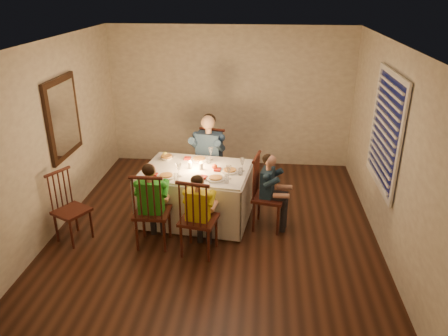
# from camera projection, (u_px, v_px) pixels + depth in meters

# --- Properties ---
(ground) EXTENTS (5.00, 5.00, 0.00)m
(ground) POSITION_uv_depth(u_px,v_px,m) (216.00, 227.00, 6.34)
(ground) COLOR black
(ground) RESTS_ON ground
(wall_left) EXTENTS (0.02, 5.00, 2.60)m
(wall_left) POSITION_uv_depth(u_px,v_px,m) (54.00, 138.00, 6.02)
(wall_left) COLOR beige
(wall_left) RESTS_ON ground
(wall_right) EXTENTS (0.02, 5.00, 2.60)m
(wall_right) POSITION_uv_depth(u_px,v_px,m) (388.00, 148.00, 5.64)
(wall_right) COLOR beige
(wall_right) RESTS_ON ground
(wall_back) EXTENTS (4.50, 0.02, 2.60)m
(wall_back) POSITION_uv_depth(u_px,v_px,m) (230.00, 97.00, 8.12)
(wall_back) COLOR beige
(wall_back) RESTS_ON ground
(ceiling) EXTENTS (5.00, 5.00, 0.00)m
(ceiling) POSITION_uv_depth(u_px,v_px,m) (215.00, 43.00, 5.32)
(ceiling) COLOR white
(ceiling) RESTS_ON wall_back
(dining_table) EXTENTS (1.67, 1.29, 0.77)m
(dining_table) POSITION_uv_depth(u_px,v_px,m) (196.00, 184.00, 6.36)
(dining_table) COLOR silver
(dining_table) RESTS_ON ground
(chair_adult) EXTENTS (0.53, 0.51, 1.10)m
(chair_adult) POSITION_uv_depth(u_px,v_px,m) (209.00, 194.00, 7.34)
(chair_adult) COLOR #39160F
(chair_adult) RESTS_ON ground
(chair_near_left) EXTENTS (0.45, 0.43, 1.10)m
(chair_near_left) POSITION_uv_depth(u_px,v_px,m) (155.00, 244.00, 5.94)
(chair_near_left) COLOR #39160F
(chair_near_left) RESTS_ON ground
(chair_near_right) EXTENTS (0.52, 0.50, 1.10)m
(chair_near_right) POSITION_uv_depth(u_px,v_px,m) (200.00, 252.00, 5.76)
(chair_near_right) COLOR #39160F
(chair_near_right) RESTS_ON ground
(chair_end) EXTENTS (0.51, 0.52, 1.10)m
(chair_end) POSITION_uv_depth(u_px,v_px,m) (267.00, 227.00, 6.35)
(chair_end) COLOR #39160F
(chair_end) RESTS_ON ground
(chair_extra) EXTENTS (0.54, 0.55, 1.00)m
(chair_extra) POSITION_uv_depth(u_px,v_px,m) (76.00, 239.00, 6.04)
(chair_extra) COLOR #39160F
(chair_extra) RESTS_ON ground
(adult) EXTENTS (0.62, 0.58, 1.37)m
(adult) POSITION_uv_depth(u_px,v_px,m) (209.00, 194.00, 7.34)
(adult) COLOR navy
(adult) RESTS_ON ground
(child_green) EXTENTS (0.42, 0.39, 1.19)m
(child_green) POSITION_uv_depth(u_px,v_px,m) (155.00, 244.00, 5.94)
(child_green) COLOR green
(child_green) RESTS_ON ground
(child_yellow) EXTENTS (0.44, 0.42, 1.12)m
(child_yellow) POSITION_uv_depth(u_px,v_px,m) (200.00, 252.00, 5.76)
(child_yellow) COLOR yellow
(child_yellow) RESTS_ON ground
(child_teal) EXTENTS (0.42, 0.45, 1.13)m
(child_teal) POSITION_uv_depth(u_px,v_px,m) (267.00, 227.00, 6.35)
(child_teal) COLOR #192C3F
(child_teal) RESTS_ON ground
(setting_adult) EXTENTS (0.29, 0.29, 0.02)m
(setting_adult) POSITION_uv_depth(u_px,v_px,m) (199.00, 160.00, 6.58)
(setting_adult) COLOR silver
(setting_adult) RESTS_ON dining_table
(setting_green) EXTENTS (0.29, 0.29, 0.02)m
(setting_green) POSITION_uv_depth(u_px,v_px,m) (166.00, 176.00, 6.01)
(setting_green) COLOR silver
(setting_green) RESTS_ON dining_table
(setting_yellow) EXTENTS (0.29, 0.29, 0.02)m
(setting_yellow) POSITION_uv_depth(u_px,v_px,m) (216.00, 179.00, 5.94)
(setting_yellow) COLOR silver
(setting_yellow) RESTS_ON dining_table
(setting_teal) EXTENTS (0.29, 0.29, 0.02)m
(setting_teal) POSITION_uv_depth(u_px,v_px,m) (230.00, 171.00, 6.18)
(setting_teal) COLOR silver
(setting_teal) RESTS_ON dining_table
(candle_left) EXTENTS (0.06, 0.06, 0.10)m
(candle_left) POSITION_uv_depth(u_px,v_px,m) (190.00, 165.00, 6.27)
(candle_left) COLOR white
(candle_left) RESTS_ON dining_table
(candle_right) EXTENTS (0.06, 0.06, 0.10)m
(candle_right) POSITION_uv_depth(u_px,v_px,m) (201.00, 166.00, 6.24)
(candle_right) COLOR white
(candle_right) RESTS_ON dining_table
(squash) EXTENTS (0.09, 0.09, 0.09)m
(squash) POSITION_uv_depth(u_px,v_px,m) (165.00, 155.00, 6.66)
(squash) COLOR #FFEF43
(squash) RESTS_ON dining_table
(orange_fruit) EXTENTS (0.08, 0.08, 0.08)m
(orange_fruit) POSITION_uv_depth(u_px,v_px,m) (215.00, 167.00, 6.25)
(orange_fruit) COLOR #F55014
(orange_fruit) RESTS_ON dining_table
(serving_bowl) EXTENTS (0.29, 0.29, 0.05)m
(serving_bowl) POSITION_uv_depth(u_px,v_px,m) (167.00, 158.00, 6.60)
(serving_bowl) COLOR silver
(serving_bowl) RESTS_ON dining_table
(wall_mirror) EXTENTS (0.06, 0.95, 1.15)m
(wall_mirror) POSITION_uv_depth(u_px,v_px,m) (63.00, 118.00, 6.21)
(wall_mirror) COLOR black
(wall_mirror) RESTS_ON wall_left
(window_blinds) EXTENTS (0.07, 1.34, 1.54)m
(window_blinds) POSITION_uv_depth(u_px,v_px,m) (385.00, 131.00, 5.66)
(window_blinds) COLOR #0C1033
(window_blinds) RESTS_ON wall_right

